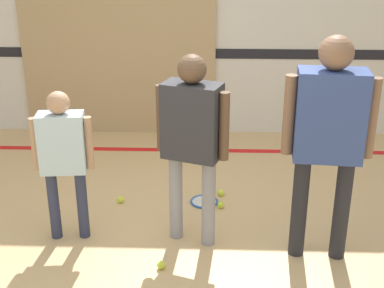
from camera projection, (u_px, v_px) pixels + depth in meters
The scene contains 12 objects.
ground_plane at pixel (170, 240), 4.54m from camera, with size 16.00×16.00×0.00m, color tan.
wall_back at pixel (184, 5), 6.38m from camera, with size 16.00×0.07×3.20m.
wall_panel at pixel (118, 55), 6.57m from camera, with size 2.39×0.05×2.02m.
floor_stripe at pixel (182, 150), 6.36m from camera, with size 14.40×0.10×0.01m.
person_instructor at pixel (192, 131), 4.18m from camera, with size 0.58×0.38×1.59m.
person_student_left at pixel (63, 151), 4.29m from camera, with size 0.49×0.23×1.29m.
person_student_right at pixel (329, 127), 3.93m from camera, with size 0.67×0.32×1.78m.
racket_spare_on_floor at pixel (205, 201), 5.17m from camera, with size 0.33×0.49×0.03m.
tennis_ball_near_instructor at pixel (161, 265), 4.15m from camera, with size 0.07×0.07×0.07m, color #CCE038.
tennis_ball_by_spare_racket at pixel (221, 205), 5.04m from camera, with size 0.07×0.07×0.07m, color #CCE038.
tennis_ball_stray_left at pixel (120, 200), 5.14m from camera, with size 0.07×0.07×0.07m, color #CCE038.
tennis_ball_stray_right at pixel (221, 193), 5.27m from camera, with size 0.07×0.07×0.07m, color #CCE038.
Camera 1 is at (0.32, -3.89, 2.47)m, focal length 50.00 mm.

